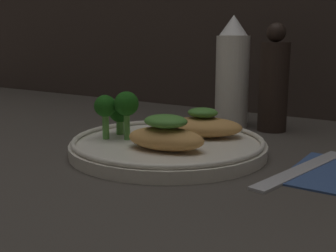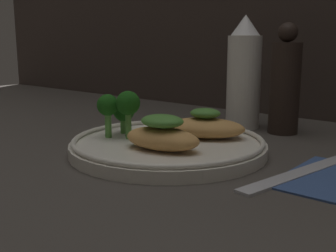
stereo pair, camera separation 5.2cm
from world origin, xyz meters
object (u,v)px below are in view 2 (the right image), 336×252
(pepper_grinder, at_px, (285,84))
(plate, at_px, (168,145))
(broccoli_bunch, at_px, (120,108))
(sauce_bottle, at_px, (244,75))

(pepper_grinder, bearing_deg, plate, -106.77)
(plate, distance_m, broccoli_bunch, 0.08)
(sauce_bottle, bearing_deg, pepper_grinder, 0.00)
(plate, relative_size, pepper_grinder, 1.49)
(plate, relative_size, sauce_bottle, 1.38)
(broccoli_bunch, bearing_deg, plate, 14.75)
(broccoli_bunch, relative_size, sauce_bottle, 0.35)
(broccoli_bunch, relative_size, pepper_grinder, 0.38)
(plate, height_order, pepper_grinder, pepper_grinder)
(broccoli_bunch, height_order, sauce_bottle, sauce_bottle)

